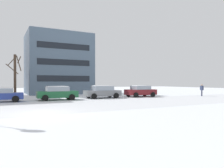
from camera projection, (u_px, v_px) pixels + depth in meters
ground_plane at (43, 113)px, 13.27m from camera, size 120.00×120.00×0.00m
road_surface at (35, 107)px, 16.56m from camera, size 80.00×9.41×0.00m
parked_car_blue at (0, 95)px, 20.56m from camera, size 4.16×2.12×1.39m
parked_car_green at (57, 93)px, 23.02m from camera, size 4.30×2.19×1.49m
parked_car_gray at (102, 92)px, 25.73m from camera, size 4.38×2.28×1.52m
parked_car_maroon at (141, 91)px, 28.08m from camera, size 4.01×2.31×1.49m
pedestrian_crossing at (202, 89)px, 29.37m from camera, size 0.37×0.44×1.64m
tree_far_right at (15, 75)px, 23.76m from camera, size 1.65×1.73×5.00m
building_far_right at (58, 64)px, 36.25m from camera, size 10.06×8.56×9.95m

